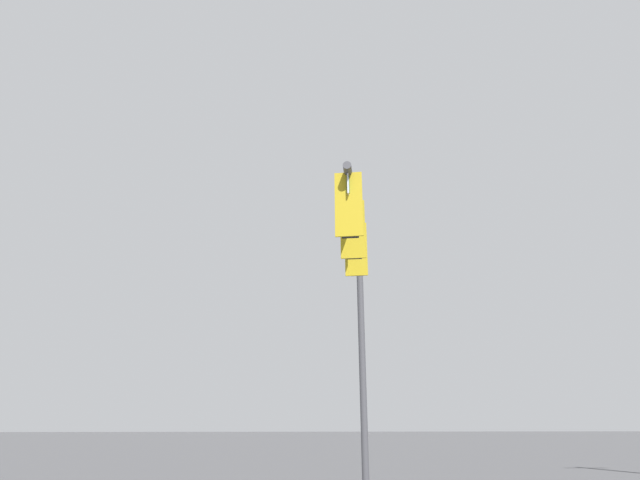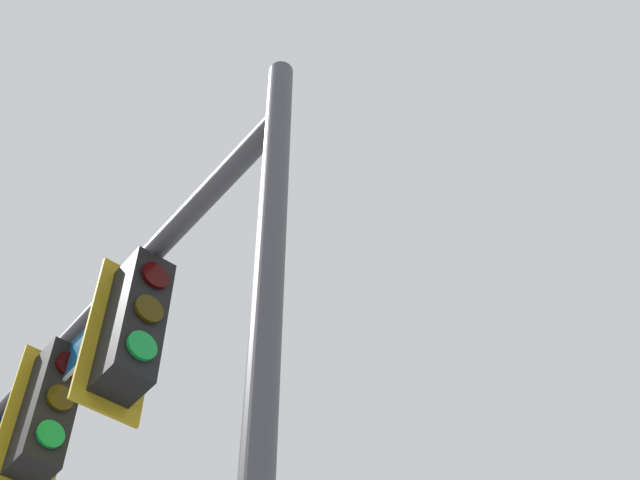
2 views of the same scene
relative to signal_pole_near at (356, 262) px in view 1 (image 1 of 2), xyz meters
name	(u,v)px [view 1 (image 1 of 2)]	position (x,y,z in m)	size (l,w,h in m)	color
signal_pole_near	(356,262)	(0.00, 0.00, 0.00)	(4.61, 1.36, 7.12)	#47474C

